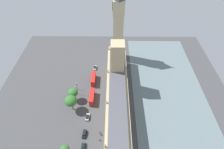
# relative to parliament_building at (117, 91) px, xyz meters

# --- Properties ---
(ground_plane) EXTENTS (143.65, 143.65, 0.00)m
(ground_plane) POSITION_rel_parliament_building_xyz_m (1.99, 1.64, -8.85)
(ground_plane) COLOR #424244
(river_thames) EXTENTS (44.07, 129.28, 0.25)m
(river_thames) POSITION_rel_parliament_building_xyz_m (-32.12, 1.64, -8.72)
(river_thames) COLOR slate
(river_thames) RESTS_ON ground
(parliament_building) EXTENTS (11.73, 73.65, 33.16)m
(parliament_building) POSITION_rel_parliament_building_xyz_m (0.00, 0.00, 0.00)
(parliament_building) COLOR tan
(parliament_building) RESTS_ON ground
(clock_tower) EXTENTS (7.62, 7.62, 58.09)m
(clock_tower) POSITION_rel_parliament_building_xyz_m (-0.88, -41.70, 21.21)
(clock_tower) COLOR #CCBA8E
(clock_tower) RESTS_ON ground
(car_white_near_tower) EXTENTS (2.06, 4.17, 1.74)m
(car_white_near_tower) POSITION_rel_parliament_building_xyz_m (15.21, -28.24, -7.97)
(car_white_near_tower) COLOR silver
(car_white_near_tower) RESTS_ON ground
(double_decker_bus_by_river_gate) EXTENTS (2.67, 10.51, 4.75)m
(double_decker_bus_by_river_gate) POSITION_rel_parliament_building_xyz_m (15.15, -15.64, -6.22)
(double_decker_bus_by_river_gate) COLOR red
(double_decker_bus_by_river_gate) RESTS_ON ground
(double_decker_bus_corner) EXTENTS (2.65, 10.50, 4.75)m
(double_decker_bus_corner) POSITION_rel_parliament_building_xyz_m (14.78, -0.62, -6.22)
(double_decker_bus_corner) COLOR red
(double_decker_bus_corner) RESTS_ON ground
(car_silver_leading) EXTENTS (2.12, 4.40, 1.74)m
(car_silver_leading) POSITION_rel_parliament_building_xyz_m (16.26, 12.19, -7.96)
(car_silver_leading) COLOR #B7B7BC
(car_silver_leading) RESTS_ON ground
(car_black_trailing) EXTENTS (2.22, 4.79, 1.74)m
(car_black_trailing) POSITION_rel_parliament_building_xyz_m (16.78, 22.06, -7.96)
(car_black_trailing) COLOR black
(car_black_trailing) RESTS_ON ground
(car_dark_green_far_end) EXTENTS (1.87, 4.73, 1.74)m
(car_dark_green_far_end) POSITION_rel_parliament_building_xyz_m (16.55, 28.87, -7.96)
(car_dark_green_far_end) COLOR #19472D
(car_dark_green_far_end) RESTS_ON ground
(pedestrian_under_trees) EXTENTS (0.61, 0.50, 1.65)m
(pedestrian_under_trees) POSITION_rel_parliament_building_xyz_m (9.04, 20.95, -8.11)
(pedestrian_under_trees) COLOR #336B60
(pedestrian_under_trees) RESTS_ON ground
(pedestrian_opposite_hall) EXTENTS (0.69, 0.66, 1.66)m
(pedestrian_opposite_hall) POSITION_rel_parliament_building_xyz_m (8.38, 22.17, -8.10)
(pedestrian_opposite_hall) COLOR black
(pedestrian_opposite_hall) RESTS_ON ground
(pedestrian_midblock) EXTENTS (0.59, 0.49, 1.61)m
(pedestrian_midblock) POSITION_rel_parliament_building_xyz_m (8.82, 25.08, -8.12)
(pedestrian_midblock) COLOR navy
(pedestrian_midblock) RESTS_ON ground
(plane_tree_slot_10) EXTENTS (5.68, 5.68, 8.95)m
(plane_tree_slot_10) POSITION_rel_parliament_building_xyz_m (25.42, -0.40, -2.35)
(plane_tree_slot_10) COLOR brown
(plane_tree_slot_10) RESTS_ON ground
(plane_tree_slot_11) EXTENTS (6.67, 6.67, 10.58)m
(plane_tree_slot_11) POSITION_rel_parliament_building_xyz_m (25.25, 6.39, -1.14)
(plane_tree_slot_11) COLOR brown
(plane_tree_slot_11) RESTS_ON ground
(street_lamp_slot_12) EXTENTS (0.56, 0.56, 6.32)m
(street_lamp_slot_12) POSITION_rel_parliament_building_xyz_m (24.91, -8.38, -4.44)
(street_lamp_slot_12) COLOR black
(street_lamp_slot_12) RESTS_ON ground
(street_lamp_slot_13) EXTENTS (0.56, 0.56, 6.73)m
(street_lamp_slot_13) POSITION_rel_parliament_building_xyz_m (25.01, -5.16, -4.19)
(street_lamp_slot_13) COLOR black
(street_lamp_slot_13) RESTS_ON ground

